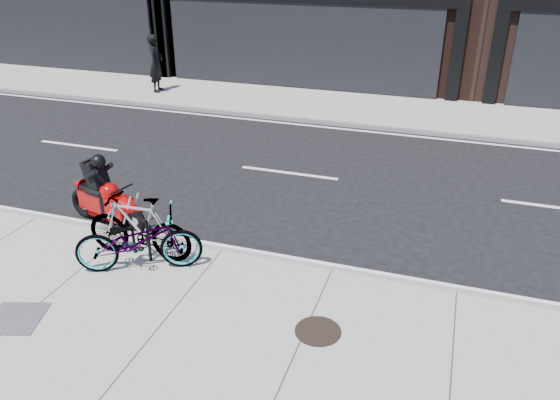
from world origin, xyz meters
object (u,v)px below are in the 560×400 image
(bike_rack, at_px, (140,233))
(bicycle_front, at_px, (138,240))
(pedestrian, at_px, (156,63))
(utility_grate, at_px, (16,318))
(bicycle_rear, at_px, (139,227))
(manhole_cover, at_px, (318,331))
(motorcycle, at_px, (109,198))

(bike_rack, relative_size, bicycle_front, 0.38)
(pedestrian, distance_m, utility_grate, 12.92)
(bicycle_front, bearing_deg, bicycle_rear, 5.33)
(manhole_cover, distance_m, utility_grate, 4.40)
(motorcycle, relative_size, utility_grate, 2.62)
(bike_rack, height_order, utility_grate, bike_rack)
(manhole_cover, bearing_deg, bike_rack, 163.85)
(utility_grate, bearing_deg, motorcycle, 98.01)
(bicycle_front, distance_m, pedestrian, 11.73)
(bicycle_rear, bearing_deg, motorcycle, -129.81)
(bike_rack, height_order, motorcycle, motorcycle)
(pedestrian, relative_size, manhole_cover, 3.00)
(bicycle_rear, height_order, pedestrian, pedestrian)
(motorcycle, xyz_separation_m, pedestrian, (-4.08, 9.00, 0.52))
(utility_grate, bearing_deg, manhole_cover, 14.55)
(bike_rack, bearing_deg, bicycle_front, -61.47)
(bicycle_rear, relative_size, motorcycle, 0.98)
(bike_rack, bearing_deg, pedestrian, 118.27)
(bicycle_front, height_order, utility_grate, bicycle_front)
(utility_grate, bearing_deg, bike_rack, 67.73)
(bicycle_front, bearing_deg, pedestrian, 3.32)
(bike_rack, relative_size, pedestrian, 0.39)
(bike_rack, distance_m, utility_grate, 2.30)
(bicycle_rear, bearing_deg, bike_rack, 87.78)
(motorcycle, distance_m, manhole_cover, 5.10)
(pedestrian, distance_m, manhole_cover, 14.07)
(bicycle_rear, relative_size, utility_grate, 2.57)
(manhole_cover, bearing_deg, bicycle_rear, 163.92)
(bike_rack, height_order, bicycle_rear, bicycle_rear)
(bike_rack, relative_size, manhole_cover, 1.18)
(pedestrian, bearing_deg, bike_rack, -163.15)
(bike_rack, xyz_separation_m, utility_grate, (-0.86, -2.09, -0.45))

